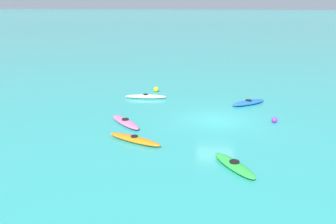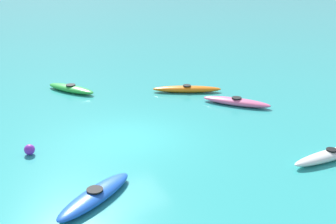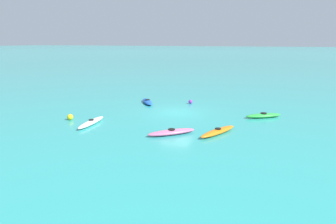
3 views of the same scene
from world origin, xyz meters
name	(u,v)px [view 3 (image 3 of 3)]	position (x,y,z in m)	size (l,w,h in m)	color
ground_plane	(177,112)	(0.00, 0.00, 0.00)	(600.00, 600.00, 0.00)	teal
kayak_white	(91,122)	(4.53, 5.56, 0.16)	(0.80, 3.30, 0.37)	white
kayak_green	(263,115)	(-6.79, -0.72, 0.16)	(2.85, 2.22, 0.37)	green
kayak_orange	(218,131)	(-4.27, 4.56, 0.16)	(2.00, 3.36, 0.37)	orange
kayak_blue	(147,102)	(3.79, -2.42, 0.16)	(2.32, 2.87, 0.37)	blue
kayak_pink	(172,132)	(-1.56, 5.73, 0.16)	(2.82, 2.63, 0.37)	pink
buoy_yellow	(70,117)	(6.74, 5.06, 0.22)	(0.44, 0.44, 0.44)	yellow
buoy_purple	(190,102)	(-0.08, -3.66, 0.19)	(0.37, 0.37, 0.37)	purple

